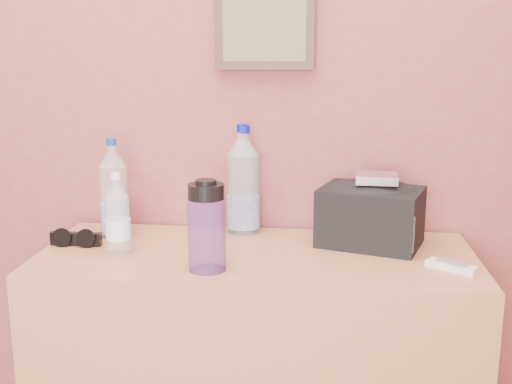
% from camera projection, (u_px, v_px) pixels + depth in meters
% --- Properties ---
extents(picture_frame, '(0.30, 0.03, 0.25)m').
position_uv_depth(picture_frame, '(265.00, 27.00, 1.93)').
color(picture_frame, '#382311').
rests_on(picture_frame, room_shell).
extents(dresser, '(1.23, 0.51, 0.77)m').
position_uv_depth(dresser, '(256.00, 376.00, 1.91)').
color(dresser, tan).
rests_on(dresser, ground).
extents(pet_large_a, '(0.08, 0.08, 0.30)m').
position_uv_depth(pet_large_a, '(114.00, 194.00, 1.95)').
color(pet_large_a, silver).
rests_on(pet_large_a, dresser).
extents(pet_large_b, '(0.09, 0.09, 0.34)m').
position_uv_depth(pet_large_b, '(242.00, 185.00, 2.00)').
color(pet_large_b, silver).
rests_on(pet_large_b, dresser).
extents(pet_large_c, '(0.09, 0.09, 0.34)m').
position_uv_depth(pet_large_c, '(245.00, 186.00, 2.00)').
color(pet_large_c, silver).
rests_on(pet_large_c, dresser).
extents(pet_small, '(0.07, 0.07, 0.23)m').
position_uv_depth(pet_small, '(118.00, 219.00, 1.79)').
color(pet_small, silver).
rests_on(pet_small, dresser).
extents(nalgene_bottle, '(0.10, 0.10, 0.24)m').
position_uv_depth(nalgene_bottle, '(207.00, 226.00, 1.66)').
color(nalgene_bottle, '#633989').
rests_on(nalgene_bottle, dresser).
extents(sunglasses, '(0.15, 0.06, 0.04)m').
position_uv_depth(sunglasses, '(76.00, 239.00, 1.89)').
color(sunglasses, black).
rests_on(sunglasses, dresser).
extents(ac_remote, '(0.13, 0.11, 0.02)m').
position_uv_depth(ac_remote, '(452.00, 266.00, 1.68)').
color(ac_remote, silver).
rests_on(ac_remote, dresser).
extents(toiletry_bag, '(0.33, 0.28, 0.19)m').
position_uv_depth(toiletry_bag, '(371.00, 213.00, 1.88)').
color(toiletry_bag, black).
rests_on(toiletry_bag, dresser).
extents(foil_packet, '(0.12, 0.10, 0.02)m').
position_uv_depth(foil_packet, '(376.00, 178.00, 1.83)').
color(foil_packet, silver).
rests_on(foil_packet, toiletry_bag).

